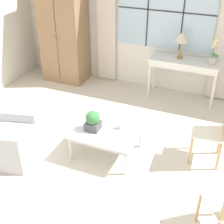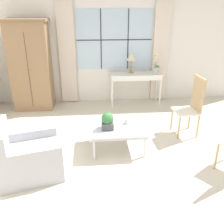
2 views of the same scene
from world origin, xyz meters
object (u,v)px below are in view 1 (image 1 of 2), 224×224
at_px(console_table, 184,64).
at_px(potted_plant_small, 93,121).
at_px(side_chair_wooden, 218,123).
at_px(coffee_table, 107,132).
at_px(armoire, 64,31).
at_px(potted_orchid, 213,55).
at_px(pillar_candle, 121,126).
at_px(table_lamp, 182,38).
at_px(armchair_upholstered, 1,138).

height_order(console_table, potted_plant_small, console_table).
height_order(side_chair_wooden, coffee_table, side_chair_wooden).
distance_m(armoire, console_table, 2.54).
xyz_separation_m(potted_orchid, side_chair_wooden, (0.33, -1.67, -0.34)).
bearing_deg(pillar_candle, console_table, 76.20).
bearing_deg(table_lamp, console_table, -24.30).
xyz_separation_m(table_lamp, armchair_upholstered, (-1.98, -2.79, -0.90)).
height_order(armoire, potted_plant_small, armoire).
relative_size(console_table, potted_plant_small, 4.34).
bearing_deg(armoire, armchair_upholstered, -81.04).
relative_size(side_chair_wooden, coffee_table, 1.22).
xyz_separation_m(armchair_upholstered, pillar_candle, (1.59, 0.72, 0.18)).
bearing_deg(potted_plant_small, coffee_table, 17.58).
bearing_deg(table_lamp, potted_plant_small, -108.50).
bearing_deg(armchair_upholstered, potted_plant_small, 24.24).
distance_m(console_table, potted_orchid, 0.55).
height_order(potted_orchid, potted_plant_small, potted_orchid).
relative_size(armchair_upholstered, coffee_table, 1.10).
distance_m(armoire, coffee_table, 2.86).
distance_m(console_table, side_chair_wooden, 1.88).
bearing_deg(potted_plant_small, armchair_upholstered, -155.76).
height_order(console_table, side_chair_wooden, side_chair_wooden).
bearing_deg(pillar_candle, side_chair_wooden, 13.83).
relative_size(console_table, side_chair_wooden, 1.11).
bearing_deg(console_table, potted_orchid, -3.32).
bearing_deg(coffee_table, armoire, 131.48).
distance_m(armchair_upholstered, coffee_table, 1.54).
bearing_deg(armoire, potted_orchid, 0.36).
relative_size(armchair_upholstered, potted_plant_small, 3.52).
bearing_deg(armchair_upholstered, coffee_table, 23.41).
height_order(table_lamp, potted_orchid, table_lamp).
relative_size(table_lamp, coffee_table, 0.53).
height_order(console_table, coffee_table, console_table).
relative_size(armchair_upholstered, side_chair_wooden, 0.90).
relative_size(coffee_table, pillar_candle, 8.09).
distance_m(armoire, armchair_upholstered, 2.83).
height_order(potted_orchid, pillar_candle, potted_orchid).
xyz_separation_m(armchair_upholstered, potted_plant_small, (1.23, 0.55, 0.28)).
bearing_deg(potted_orchid, side_chair_wooden, -78.94).
height_order(console_table, table_lamp, table_lamp).
bearing_deg(armoire, potted_plant_small, -52.27).
bearing_deg(potted_orchid, coffee_table, -118.75).
relative_size(potted_orchid, pillar_candle, 4.25).
bearing_deg(potted_orchid, potted_plant_small, -121.77).
distance_m(console_table, armchair_upholstered, 3.47).
xyz_separation_m(armoire, armchair_upholstered, (0.42, -2.69, -0.76)).
height_order(armoire, coffee_table, armoire).
distance_m(potted_orchid, coffee_table, 2.47).
distance_m(armoire, table_lamp, 2.41).
relative_size(console_table, pillar_candle, 10.98).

